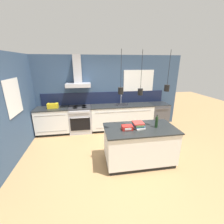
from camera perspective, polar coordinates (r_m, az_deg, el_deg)
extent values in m
plane|color=#A87F51|center=(4.12, 0.90, -16.44)|extent=(16.00, 16.00, 0.00)
cube|color=#354C6B|center=(5.49, -2.79, 7.30)|extent=(5.60, 0.06, 2.60)
cube|color=#141C38|center=(5.49, -2.71, 5.43)|extent=(4.42, 0.02, 0.43)
cube|color=white|center=(5.68, 10.05, 10.68)|extent=(1.12, 0.01, 0.96)
cube|color=black|center=(5.68, 10.03, 10.69)|extent=(1.04, 0.01, 0.88)
cube|color=#B5B5BA|center=(5.16, -12.70, 9.99)|extent=(0.80, 0.46, 0.12)
cube|color=#B5B5BA|center=(5.20, -13.05, 15.69)|extent=(0.26, 0.20, 0.90)
cylinder|color=black|center=(3.07, 3.49, 16.15)|extent=(0.01, 0.01, 0.73)
cylinder|color=black|center=(3.11, 3.33, 8.10)|extent=(0.11, 0.11, 0.14)
sphere|color=#F9D18C|center=(3.11, 3.33, 8.10)|extent=(0.06, 0.06, 0.06)
cylinder|color=black|center=(3.29, 11.21, 15.52)|extent=(0.01, 0.01, 0.79)
cylinder|color=black|center=(3.34, 10.72, 7.57)|extent=(0.11, 0.11, 0.14)
sphere|color=#F9D18C|center=(3.34, 10.72, 7.57)|extent=(0.06, 0.06, 0.06)
cylinder|color=black|center=(3.44, 20.94, 15.49)|extent=(0.01, 0.01, 0.71)
cylinder|color=black|center=(3.48, 20.15, 8.56)|extent=(0.11, 0.11, 0.14)
sphere|color=#F9D18C|center=(3.48, 20.15, 8.56)|extent=(0.06, 0.06, 0.06)
cube|color=#354C6B|center=(4.54, -32.63, 2.05)|extent=(0.06, 3.80, 2.60)
cube|color=white|center=(4.34, -33.39, 4.70)|extent=(0.01, 0.76, 0.88)
cube|color=black|center=(4.34, -33.49, 4.69)|extent=(0.01, 0.68, 0.80)
cube|color=black|center=(5.68, -20.92, -6.89)|extent=(1.04, 0.56, 0.09)
cube|color=white|center=(5.49, -21.49, -2.85)|extent=(1.08, 0.62, 0.79)
cube|color=gray|center=(5.11, -22.53, -1.23)|extent=(0.95, 0.01, 0.01)
cube|color=gray|center=(5.31, -21.81, -6.83)|extent=(0.95, 0.01, 0.01)
cube|color=#232626|center=(5.36, -22.00, 1.24)|extent=(1.10, 0.64, 0.03)
cube|color=black|center=(5.67, 3.58, -5.66)|extent=(2.13, 0.56, 0.09)
cube|color=white|center=(5.48, 3.73, -1.59)|extent=(2.20, 0.62, 0.79)
cube|color=gray|center=(5.10, 4.58, 0.13)|extent=(1.94, 0.01, 0.01)
cube|color=gray|center=(5.30, 4.43, -5.52)|extent=(1.94, 0.01, 0.01)
cube|color=#232626|center=(5.36, 3.82, 2.54)|extent=(2.22, 0.64, 0.03)
cube|color=#262628|center=(5.40, 3.71, 2.80)|extent=(0.48, 0.34, 0.01)
cylinder|color=#B5B5BA|center=(5.48, 3.44, 4.92)|extent=(0.02, 0.02, 0.34)
sphere|color=#B5B5BA|center=(5.44, 3.48, 6.68)|extent=(0.03, 0.03, 0.03)
cylinder|color=#B5B5BA|center=(5.39, 3.61, 6.34)|extent=(0.02, 0.12, 0.02)
cube|color=#B5B5BA|center=(5.38, -11.85, -2.92)|extent=(0.75, 0.62, 0.87)
cube|color=black|center=(5.10, -11.95, -4.57)|extent=(0.64, 0.02, 0.44)
cylinder|color=#B5B5BA|center=(4.99, -12.14, -2.23)|extent=(0.56, 0.02, 0.02)
cube|color=#B5B5BA|center=(4.95, -12.27, -0.10)|extent=(0.64, 0.02, 0.07)
cube|color=#2D2D30|center=(5.23, -12.18, 1.73)|extent=(0.75, 0.60, 0.04)
cylinder|color=black|center=(5.34, -13.75, 2.16)|extent=(0.17, 0.17, 0.00)
cylinder|color=black|center=(5.33, -10.53, 2.33)|extent=(0.17, 0.17, 0.00)
cylinder|color=black|center=(5.14, -13.91, 1.49)|extent=(0.17, 0.17, 0.00)
cylinder|color=black|center=(5.12, -10.57, 1.67)|extent=(0.17, 0.17, 0.00)
cube|color=#4C4C51|center=(5.96, 17.11, -1.13)|extent=(0.62, 0.62, 0.89)
cube|color=black|center=(5.83, 17.52, 3.09)|extent=(0.62, 0.62, 0.02)
cylinder|color=#4C4C51|center=(5.57, 18.93, 1.39)|extent=(0.46, 0.02, 0.02)
cube|color=black|center=(3.98, 9.99, -17.37)|extent=(1.55, 0.81, 0.09)
cube|color=white|center=(3.74, 10.37, -11.88)|extent=(1.61, 0.85, 0.79)
cube|color=#232626|center=(3.55, 10.74, -6.15)|extent=(1.66, 0.90, 0.03)
cylinder|color=#193319|center=(3.62, 16.59, -3.81)|extent=(0.07, 0.07, 0.25)
cylinder|color=#193319|center=(3.56, 16.80, -1.57)|extent=(0.03, 0.03, 0.06)
cylinder|color=#262628|center=(3.55, 16.85, -1.08)|extent=(0.03, 0.03, 0.01)
cube|color=silver|center=(3.54, 9.96, -5.66)|extent=(0.27, 0.33, 0.03)
cube|color=#335684|center=(3.53, 10.06, -5.17)|extent=(0.25, 0.27, 0.03)
cube|color=#4C7F4C|center=(3.52, 9.91, -4.60)|extent=(0.20, 0.29, 0.04)
cube|color=#B2332D|center=(3.50, 9.92, -4.09)|extent=(0.24, 0.26, 0.03)
cube|color=red|center=(3.39, 5.80, -5.94)|extent=(0.24, 0.16, 0.10)
cube|color=white|center=(3.32, 6.17, -6.51)|extent=(0.14, 0.01, 0.05)
cube|color=gold|center=(5.33, -21.62, 2.24)|extent=(0.34, 0.18, 0.16)
cylinder|color=black|center=(5.30, -21.74, 3.28)|extent=(0.20, 0.02, 0.02)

